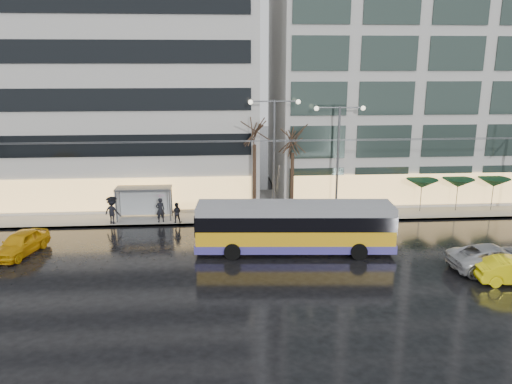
{
  "coord_description": "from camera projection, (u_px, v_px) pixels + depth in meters",
  "views": [
    {
      "loc": [
        -2.12,
        -26.84,
        11.79
      ],
      "look_at": [
        0.19,
        5.0,
        3.55
      ],
      "focal_mm": 35.0,
      "sensor_mm": 36.0,
      "label": 1
    }
  ],
  "objects": [
    {
      "name": "pedestrian_b",
      "position": [
        176.0,
        212.0,
        37.51
      ],
      "size": [
        0.78,
        0.63,
        1.55
      ],
      "color": "black",
      "rests_on": "sidewalk"
    },
    {
      "name": "kerb",
      "position": [
        276.0,
        223.0,
        37.87
      ],
      "size": [
        80.0,
        0.1,
        0.15
      ],
      "primitive_type": "cube",
      "color": "slate",
      "rests_on": "ground"
    },
    {
      "name": "trolleybus",
      "position": [
        294.0,
        229.0,
        31.81
      ],
      "size": [
        12.64,
        5.26,
        5.8
      ],
      "color": "#F0AC14",
      "rests_on": "ground"
    },
    {
      "name": "parasol_c",
      "position": [
        494.0,
        182.0,
        40.43
      ],
      "size": [
        2.5,
        2.5,
        2.65
      ],
      "color": "#595B60",
      "rests_on": "sidewalk"
    },
    {
      "name": "parasol_b",
      "position": [
        458.0,
        183.0,
        40.22
      ],
      "size": [
        2.5,
        2.5,
        2.65
      ],
      "color": "#595B60",
      "rests_on": "sidewalk"
    },
    {
      "name": "taxi_a",
      "position": [
        20.0,
        243.0,
        31.58
      ],
      "size": [
        2.85,
        4.71,
        1.5
      ],
      "primitive_type": "imported",
      "rotation": [
        0.0,
        0.0,
        -0.26
      ],
      "color": "#E0A00B",
      "rests_on": "ground"
    },
    {
      "name": "pedestrian_a",
      "position": [
        160.0,
        204.0,
        37.43
      ],
      "size": [
        1.24,
        1.25,
        2.19
      ],
      "color": "black",
      "rests_on": "sidewalk"
    },
    {
      "name": "pedestrian_c",
      "position": [
        112.0,
        209.0,
        37.16
      ],
      "size": [
        1.43,
        1.14,
        2.11
      ],
      "color": "black",
      "rests_on": "sidewalk"
    },
    {
      "name": "sedan_silver",
      "position": [
        495.0,
        258.0,
        29.13
      ],
      "size": [
        5.54,
        2.76,
        1.51
      ],
      "primitive_type": "imported",
      "rotation": [
        0.0,
        0.0,
        1.62
      ],
      "color": "#A2A2A6",
      "rests_on": "ground"
    },
    {
      "name": "building_left",
      "position": [
        59.0,
        71.0,
        43.45
      ],
      "size": [
        34.0,
        14.0,
        22.0
      ],
      "primitive_type": "cube",
      "color": "#BAB8B2",
      "rests_on": "sidewalk"
    },
    {
      "name": "catenary",
      "position": [
        264.0,
        172.0,
        35.69
      ],
      "size": [
        42.24,
        5.12,
        7.0
      ],
      "color": "#595B60",
      "rests_on": "ground"
    },
    {
      "name": "building_right",
      "position": [
        450.0,
        54.0,
        45.54
      ],
      "size": [
        32.0,
        14.0,
        25.0
      ],
      "primitive_type": "cube",
      "color": "#BAB8B2",
      "rests_on": "sidewalk"
    },
    {
      "name": "ground",
      "position": [
        259.0,
        272.0,
        29.01
      ],
      "size": [
        140.0,
        140.0,
        0.0
      ],
      "primitive_type": "plane",
      "color": "black",
      "rests_on": "ground"
    },
    {
      "name": "street_lamp_far",
      "position": [
        338.0,
        145.0,
        38.51
      ],
      "size": [
        3.96,
        0.36,
        8.53
      ],
      "color": "#595B60",
      "rests_on": "sidewalk"
    },
    {
      "name": "parasol_a",
      "position": [
        422.0,
        184.0,
        40.01
      ],
      "size": [
        2.5,
        2.5,
        2.65
      ],
      "color": "#595B60",
      "rests_on": "sidewalk"
    },
    {
      "name": "street_lamp_near",
      "position": [
        274.0,
        142.0,
        38.09
      ],
      "size": [
        3.96,
        0.36,
        9.03
      ],
      "color": "#595B60",
      "rests_on": "sidewalk"
    },
    {
      "name": "sidewalk",
      "position": [
        269.0,
        205.0,
        42.65
      ],
      "size": [
        80.0,
        10.0,
        0.15
      ],
      "primitive_type": "cube",
      "color": "gray",
      "rests_on": "ground"
    },
    {
      "name": "tree_b",
      "position": [
        293.0,
        136.0,
        38.48
      ],
      "size": [
        3.2,
        3.2,
        7.7
      ],
      "color": "black",
      "rests_on": "sidewalk"
    },
    {
      "name": "tree_a",
      "position": [
        254.0,
        127.0,
        37.9
      ],
      "size": [
        3.2,
        3.2,
        8.4
      ],
      "color": "black",
      "rests_on": "sidewalk"
    },
    {
      "name": "bus_shelter",
      "position": [
        139.0,
        196.0,
        38.26
      ],
      "size": [
        4.2,
        1.6,
        2.51
      ],
      "color": "#595B60",
      "rests_on": "sidewalk"
    }
  ]
}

